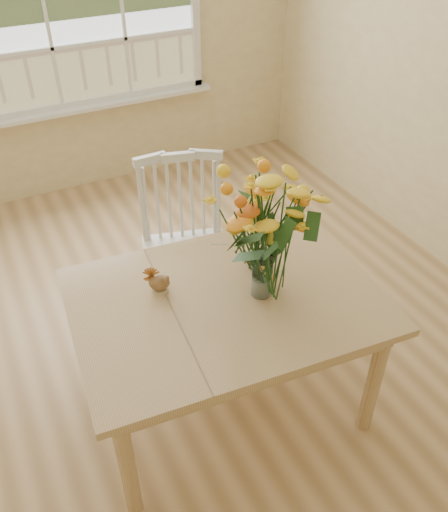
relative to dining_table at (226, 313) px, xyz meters
name	(u,v)px	position (x,y,z in m)	size (l,w,h in m)	color
floor	(182,369)	(-0.12, 0.30, -0.64)	(4.00, 4.50, 0.01)	#A57F4F
wall_back	(45,18)	(-0.12, 2.55, 0.72)	(4.00, 0.02, 2.70)	#D3BB87
dining_table	(226,313)	(0.00, 0.00, 0.00)	(1.43, 1.08, 0.73)	tan
windsor_chair	(184,237)	(0.10, 0.72, -0.07)	(0.57, 0.56, 1.01)	white
flower_vase	(264,234)	(0.15, -0.04, 0.41)	(0.45, 0.45, 0.54)	white
pumpkin	(264,279)	(0.19, 0.00, 0.13)	(0.10, 0.10, 0.08)	#D45619
turkey_figurine	(159,283)	(-0.24, 0.18, 0.14)	(0.12, 0.10, 0.12)	#CCB78C
dark_gourd	(254,259)	(0.23, 0.15, 0.13)	(0.13, 0.10, 0.07)	#38160F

